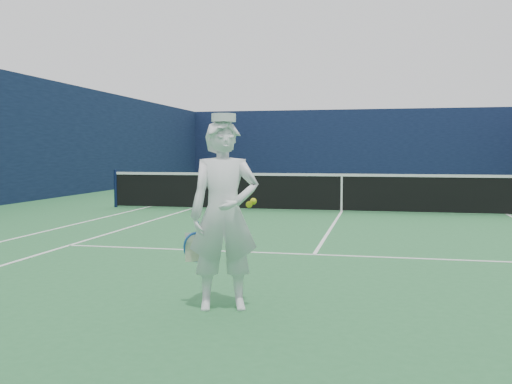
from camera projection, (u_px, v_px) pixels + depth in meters
ground at (341, 212)px, 14.93m from camera, size 80.00×80.00×0.00m
court_markings at (341, 212)px, 14.93m from camera, size 11.03×23.83×0.01m
windscreen_fence at (342, 135)px, 14.79m from camera, size 20.12×36.12×4.00m
tennis_net at (342, 191)px, 14.89m from camera, size 12.88×0.09×1.07m
tennis_player at (224, 214)px, 5.65m from camera, size 0.88×0.64×1.94m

